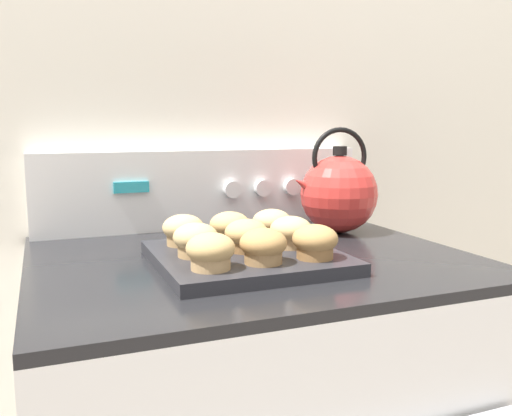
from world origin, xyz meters
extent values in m
cube|color=silver|center=(0.00, 0.70, 1.20)|extent=(8.00, 0.05, 2.40)
cube|color=black|center=(0.00, 0.35, 0.87)|extent=(0.79, 0.65, 0.02)
cube|color=white|center=(0.00, 0.65, 0.97)|extent=(0.77, 0.05, 0.18)
cube|color=teal|center=(-0.17, 0.61, 0.99)|extent=(0.08, 0.01, 0.02)
cylinder|color=white|center=(0.06, 0.61, 0.97)|extent=(0.04, 0.02, 0.04)
cylinder|color=white|center=(0.13, 0.61, 0.97)|extent=(0.04, 0.02, 0.04)
cylinder|color=white|center=(0.21, 0.61, 0.97)|extent=(0.04, 0.02, 0.04)
cylinder|color=white|center=(0.29, 0.61, 0.97)|extent=(0.04, 0.02, 0.04)
cube|color=#28282D|center=(-0.03, 0.29, 0.89)|extent=(0.31, 0.31, 0.02)
cylinder|color=tan|center=(-0.12, 0.19, 0.91)|extent=(0.06, 0.06, 0.02)
ellipsoid|color=tan|center=(-0.12, 0.19, 0.93)|extent=(0.08, 0.08, 0.05)
cylinder|color=#A37A4C|center=(-0.03, 0.20, 0.91)|extent=(0.06, 0.06, 0.02)
ellipsoid|color=#B2844C|center=(-0.03, 0.20, 0.93)|extent=(0.08, 0.08, 0.05)
cylinder|color=olive|center=(0.06, 0.20, 0.91)|extent=(0.06, 0.06, 0.02)
ellipsoid|color=#B2844C|center=(0.06, 0.20, 0.93)|extent=(0.08, 0.08, 0.05)
cylinder|color=tan|center=(-0.12, 0.28, 0.91)|extent=(0.06, 0.06, 0.02)
ellipsoid|color=tan|center=(-0.12, 0.28, 0.93)|extent=(0.08, 0.08, 0.05)
cylinder|color=olive|center=(-0.03, 0.29, 0.91)|extent=(0.06, 0.06, 0.02)
ellipsoid|color=tan|center=(-0.03, 0.29, 0.93)|extent=(0.08, 0.08, 0.05)
cylinder|color=tan|center=(0.06, 0.29, 0.91)|extent=(0.06, 0.06, 0.02)
ellipsoid|color=tan|center=(0.06, 0.29, 0.93)|extent=(0.08, 0.08, 0.05)
cylinder|color=tan|center=(-0.12, 0.38, 0.91)|extent=(0.06, 0.06, 0.02)
ellipsoid|color=tan|center=(-0.12, 0.38, 0.93)|extent=(0.08, 0.08, 0.05)
cylinder|color=olive|center=(-0.03, 0.37, 0.91)|extent=(0.06, 0.06, 0.02)
ellipsoid|color=tan|center=(-0.03, 0.37, 0.93)|extent=(0.08, 0.08, 0.05)
cylinder|color=olive|center=(0.06, 0.37, 0.91)|extent=(0.06, 0.06, 0.02)
ellipsoid|color=tan|center=(0.06, 0.37, 0.93)|extent=(0.08, 0.08, 0.05)
sphere|color=red|center=(0.26, 0.47, 0.97)|extent=(0.17, 0.17, 0.17)
cylinder|color=black|center=(0.26, 0.47, 1.06)|extent=(0.03, 0.03, 0.02)
cone|color=red|center=(0.18, 0.48, 0.99)|extent=(0.07, 0.04, 0.06)
torus|color=black|center=(0.26, 0.47, 1.05)|extent=(0.13, 0.02, 0.13)
camera|label=1|loc=(-0.35, -0.58, 1.12)|focal=38.00mm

